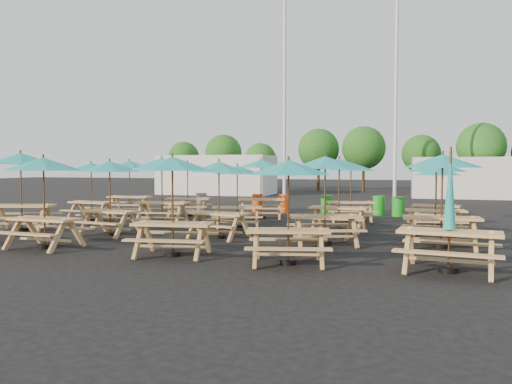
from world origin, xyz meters
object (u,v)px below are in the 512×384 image
(picnic_unit_2, at_px, (91,171))
(waste_bin_4, at_px, (379,206))
(picnic_unit_7, at_px, (188,169))
(picnic_unit_17, at_px, (442,168))
(picnic_unit_13, at_px, (325,169))
(picnic_unit_16, at_px, (449,221))
(picnic_unit_1, at_px, (21,164))
(picnic_unit_14, at_px, (339,169))
(waste_bin_0, at_px, (202,201))
(picnic_unit_8, at_px, (172,170))
(picnic_unit_12, at_px, (288,175))
(waste_bin_5, at_px, (398,207))
(picnic_unit_11, at_px, (261,168))
(picnic_unit_4, at_px, (43,170))
(picnic_unit_10, at_px, (237,174))
(waste_bin_2, at_px, (284,203))
(waste_bin_1, at_px, (258,203))
(waste_bin_3, at_px, (327,205))
(picnic_unit_5, at_px, (110,172))
(picnic_unit_18, at_px, (436,172))
(picnic_unit_6, at_px, (162,167))
(picnic_unit_9, at_px, (219,172))
(picnic_unit_19, at_px, (437,175))
(picnic_unit_15, at_px, (351,171))
(picnic_unit_3, at_px, (129,168))

(picnic_unit_2, relative_size, waste_bin_4, 2.74)
(picnic_unit_7, relative_size, picnic_unit_17, 0.95)
(picnic_unit_13, relative_size, picnic_unit_16, 0.99)
(picnic_unit_1, distance_m, picnic_unit_14, 9.97)
(waste_bin_0, bearing_deg, picnic_unit_8, -69.85)
(picnic_unit_12, relative_size, picnic_unit_17, 0.93)
(picnic_unit_1, bearing_deg, waste_bin_5, 18.84)
(picnic_unit_13, relative_size, waste_bin_4, 2.99)
(picnic_unit_1, relative_size, picnic_unit_11, 1.07)
(picnic_unit_1, height_order, picnic_unit_4, picnic_unit_1)
(picnic_unit_10, xyz_separation_m, waste_bin_2, (0.18, 5.69, -1.38))
(waste_bin_1, distance_m, waste_bin_3, 3.10)
(picnic_unit_14, bearing_deg, picnic_unit_12, -89.28)
(picnic_unit_5, distance_m, picnic_unit_8, 4.18)
(waste_bin_1, xyz_separation_m, waste_bin_4, (5.25, 0.10, 0.00))
(picnic_unit_11, xyz_separation_m, picnic_unit_18, (6.26, -2.68, -0.10))
(picnic_unit_6, xyz_separation_m, waste_bin_1, (1.85, 5.48, -1.61))
(waste_bin_0, relative_size, waste_bin_1, 1.00)
(picnic_unit_2, bearing_deg, picnic_unit_18, 5.22)
(picnic_unit_2, xyz_separation_m, picnic_unit_9, (6.13, -2.74, 0.01))
(picnic_unit_8, distance_m, waste_bin_3, 11.22)
(picnic_unit_4, height_order, waste_bin_0, picnic_unit_4)
(picnic_unit_12, relative_size, picnic_unit_16, 0.91)
(picnic_unit_1, bearing_deg, picnic_unit_19, 7.44)
(picnic_unit_16, height_order, waste_bin_2, picnic_unit_16)
(picnic_unit_19, distance_m, waste_bin_1, 7.95)
(waste_bin_3, bearing_deg, picnic_unit_17, -62.85)
(picnic_unit_12, relative_size, waste_bin_0, 2.75)
(picnic_unit_9, relative_size, waste_bin_0, 2.75)
(picnic_unit_2, bearing_deg, picnic_unit_13, -13.03)
(picnic_unit_1, relative_size, picnic_unit_10, 1.17)
(picnic_unit_11, bearing_deg, picnic_unit_10, -103.83)
(picnic_unit_6, xyz_separation_m, waste_bin_3, (4.95, 5.43, -1.61))
(picnic_unit_14, bearing_deg, picnic_unit_5, -151.70)
(picnic_unit_2, bearing_deg, waste_bin_4, 33.80)
(picnic_unit_8, bearing_deg, picnic_unit_15, 61.15)
(picnic_unit_3, relative_size, waste_bin_5, 2.87)
(picnic_unit_8, bearing_deg, waste_bin_4, 62.06)
(picnic_unit_16, relative_size, waste_bin_5, 3.03)
(picnic_unit_11, xyz_separation_m, waste_bin_3, (2.14, 2.66, -1.58))
(picnic_unit_4, height_order, picnic_unit_17, picnic_unit_17)
(picnic_unit_6, xyz_separation_m, picnic_unit_18, (9.06, 0.09, -0.13))
(picnic_unit_19, xyz_separation_m, waste_bin_0, (-10.15, 2.90, -1.33))
(picnic_unit_10, bearing_deg, picnic_unit_18, -16.27)
(picnic_unit_5, height_order, waste_bin_4, picnic_unit_5)
(picnic_unit_3, height_order, picnic_unit_10, picnic_unit_3)
(picnic_unit_13, distance_m, picnic_unit_15, 5.68)
(picnic_unit_16, bearing_deg, picnic_unit_5, 171.81)
(picnic_unit_1, distance_m, waste_bin_3, 11.93)
(picnic_unit_13, xyz_separation_m, picnic_unit_19, (3.00, 5.70, -0.25))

